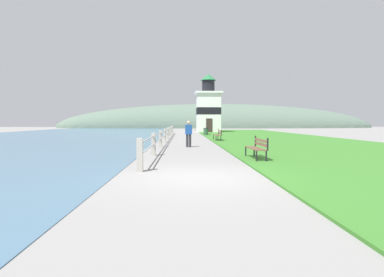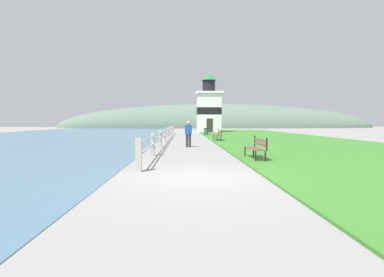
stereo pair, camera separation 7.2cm
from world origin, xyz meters
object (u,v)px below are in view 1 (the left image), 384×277
(park_bench_near, at_px, (258,147))
(person_strolling, at_px, (189,133))
(trash_bin, at_px, (206,132))
(park_bench_far, at_px, (207,130))
(park_bench_midway, at_px, (218,134))
(lighthouse, at_px, (208,108))

(park_bench_near, bearing_deg, person_strolling, -67.37)
(person_strolling, distance_m, trash_bin, 15.38)
(park_bench_near, relative_size, park_bench_far, 1.08)
(park_bench_far, xyz_separation_m, person_strolling, (-2.50, -17.38, 0.33))
(park_bench_far, bearing_deg, park_bench_midway, 95.83)
(park_bench_near, xyz_separation_m, trash_bin, (-0.43, 21.35, -0.12))
(lighthouse, relative_size, person_strolling, 5.31)
(lighthouse, bearing_deg, park_bench_near, -91.35)
(park_bench_near, height_order, trash_bin, park_bench_near)
(lighthouse, height_order, person_strolling, lighthouse)
(park_bench_midway, height_order, park_bench_far, same)
(person_strolling, bearing_deg, park_bench_far, -18.85)
(lighthouse, bearing_deg, park_bench_far, -96.28)
(park_bench_midway, bearing_deg, trash_bin, -88.40)
(park_bench_far, height_order, trash_bin, park_bench_far)
(park_bench_midway, bearing_deg, park_bench_far, -90.03)
(person_strolling, bearing_deg, park_bench_midway, -33.70)
(lighthouse, bearing_deg, park_bench_midway, -92.64)
(park_bench_near, xyz_separation_m, park_bench_midway, (-0.16, 12.02, 0.00))
(park_bench_midway, distance_m, person_strolling, 6.40)
(park_bench_near, distance_m, person_strolling, 6.70)
(park_bench_near, distance_m, park_bench_far, 23.52)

